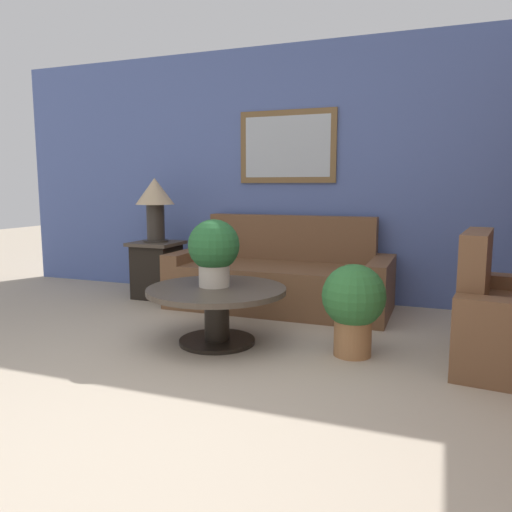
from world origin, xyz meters
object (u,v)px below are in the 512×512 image
object	(u,v)px
couch_main	(281,279)
potted_plant_on_table	(214,249)
side_table	(157,269)
coffee_table	(217,303)
table_lamp	(155,199)
potted_plant_floor	(354,303)

from	to	relation	value
couch_main	potted_plant_on_table	world-z (taller)	potted_plant_on_table
side_table	potted_plant_on_table	xyz separation A→B (m)	(1.23, -1.17, 0.41)
coffee_table	potted_plant_on_table	world-z (taller)	potted_plant_on_table
table_lamp	potted_plant_floor	world-z (taller)	table_lamp
side_table	potted_plant_floor	size ratio (longest dim) A/B	0.92
coffee_table	side_table	xyz separation A→B (m)	(-1.26, 1.20, -0.01)
couch_main	side_table	size ratio (longest dim) A/B	3.53
potted_plant_floor	coffee_table	bearing A→B (deg)	-175.19
couch_main	potted_plant_floor	size ratio (longest dim) A/B	3.25
coffee_table	potted_plant_on_table	xyz separation A→B (m)	(-0.03, 0.03, 0.40)
couch_main	coffee_table	distance (m)	1.25
couch_main	side_table	bearing A→B (deg)	-178.12
couch_main	potted_plant_floor	world-z (taller)	couch_main
table_lamp	potted_plant_floor	distance (m)	2.61
couch_main	coffee_table	bearing A→B (deg)	-94.63
couch_main	coffee_table	size ratio (longest dim) A/B	2.01
side_table	potted_plant_floor	bearing A→B (deg)	-26.17
side_table	table_lamp	size ratio (longest dim) A/B	0.89
side_table	potted_plant_floor	xyz separation A→B (m)	(2.27, -1.12, 0.07)
table_lamp	potted_plant_on_table	size ratio (longest dim) A/B	1.32
side_table	potted_plant_on_table	distance (m)	1.74
potted_plant_on_table	potted_plant_floor	bearing A→B (deg)	2.81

